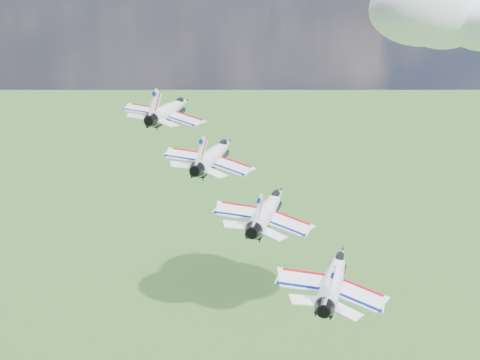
% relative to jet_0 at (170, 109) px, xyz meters
% --- Properties ---
extents(cloud_far, '(66.17, 51.99, 25.99)m').
position_rel_jet_0_xyz_m(cloud_far, '(58.39, 177.70, 3.50)').
color(cloud_far, white).
extents(jet_0, '(11.92, 15.78, 6.05)m').
position_rel_jet_0_xyz_m(jet_0, '(0.00, 0.00, 0.00)').
color(jet_0, white).
extents(jet_1, '(11.92, 15.78, 6.05)m').
position_rel_jet_0_xyz_m(jet_1, '(7.52, -7.86, -3.53)').
color(jet_1, white).
extents(jet_2, '(11.92, 15.78, 6.05)m').
position_rel_jet_0_xyz_m(jet_2, '(15.05, -15.72, -7.05)').
color(jet_2, white).
extents(jet_3, '(11.92, 15.78, 6.05)m').
position_rel_jet_0_xyz_m(jet_3, '(22.57, -23.58, -10.58)').
color(jet_3, white).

